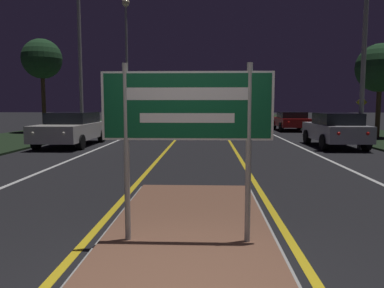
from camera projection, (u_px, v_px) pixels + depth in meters
median_island at (187, 245)px, 4.72m from camera, size 2.33×6.56×0.10m
verge_left at (52, 133)px, 23.43m from camera, size 5.00×100.00×0.08m
verge_right at (359, 133)px, 22.68m from camera, size 5.00×100.00×0.08m
centre_line_yellow_left at (186, 128)px, 28.08m from camera, size 0.12×70.00×0.01m
centre_line_yellow_right at (222, 128)px, 27.97m from camera, size 0.12×70.00×0.01m
lane_line_white_left at (148, 128)px, 28.19m from camera, size 0.12×70.00×0.01m
lane_line_white_right at (260, 129)px, 27.86m from camera, size 0.12×70.00×0.01m
edge_line_white_left at (109, 128)px, 28.31m from camera, size 0.10×70.00×0.01m
edge_line_white_right at (301, 129)px, 27.74m from camera, size 0.10×70.00×0.01m
highway_sign at (187, 115)px, 4.54m from camera, size 2.09×0.07×2.20m
streetlight_left_near at (79, 17)px, 20.02m from camera, size 0.53×0.53×10.13m
streetlight_left_far at (126, 40)px, 30.05m from camera, size 0.62×0.62×10.17m
car_receding_0 at (335, 129)px, 15.68m from camera, size 1.84×4.06×1.44m
car_receding_1 at (291, 121)px, 25.61m from camera, size 2.01×4.18×1.29m
car_approaching_0 at (72, 128)px, 16.39m from camera, size 2.03×4.83×1.45m
warning_sign at (361, 112)px, 21.15m from camera, size 0.60×0.06×2.13m
roadside_palm_left at (42, 59)px, 22.85m from camera, size 2.41×2.41×5.69m
roadside_palm_right at (380, 68)px, 19.12m from camera, size 2.47×2.47×4.82m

